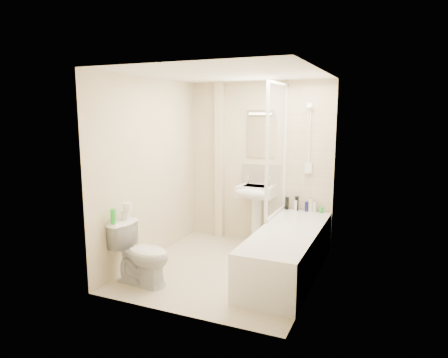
% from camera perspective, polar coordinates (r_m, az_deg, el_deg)
% --- Properties ---
extents(floor, '(2.50, 2.50, 0.00)m').
position_cam_1_polar(floor, '(5.18, 0.33, -12.65)').
color(floor, beige).
rests_on(floor, ground).
extents(wall_back, '(2.20, 0.02, 2.40)m').
position_cam_1_polar(wall_back, '(6.01, 5.04, 2.30)').
color(wall_back, beige).
rests_on(wall_back, ground).
extents(wall_left, '(0.02, 2.50, 2.40)m').
position_cam_1_polar(wall_left, '(5.38, -10.50, 1.30)').
color(wall_left, beige).
rests_on(wall_left, ground).
extents(wall_right, '(0.02, 2.50, 2.40)m').
position_cam_1_polar(wall_right, '(4.54, 13.21, -0.33)').
color(wall_right, beige).
rests_on(wall_right, ground).
extents(ceiling, '(2.20, 2.50, 0.02)m').
position_cam_1_polar(ceiling, '(4.81, 0.36, 14.83)').
color(ceiling, white).
rests_on(ceiling, wall_back).
extents(tile_back, '(0.70, 0.01, 1.75)m').
position_cam_1_polar(tile_back, '(5.78, 12.12, 4.07)').
color(tile_back, beige).
rests_on(tile_back, wall_back).
extents(tile_right, '(0.01, 2.10, 1.75)m').
position_cam_1_polar(tile_right, '(4.67, 13.54, 2.73)').
color(tile_right, beige).
rests_on(tile_right, wall_right).
extents(pipe_boxing, '(0.12, 0.12, 2.40)m').
position_cam_1_polar(pipe_boxing, '(6.18, -0.60, 2.54)').
color(pipe_boxing, beige).
rests_on(pipe_boxing, ground).
extents(splashback, '(0.60, 0.02, 0.30)m').
position_cam_1_polar(splashback, '(6.02, 5.24, 0.67)').
color(splashback, beige).
rests_on(splashback, wall_back).
extents(mirror, '(0.46, 0.01, 0.60)m').
position_cam_1_polar(mirror, '(5.95, 5.32, 5.90)').
color(mirror, white).
rests_on(mirror, wall_back).
extents(strip_light, '(0.42, 0.07, 0.07)m').
position_cam_1_polar(strip_light, '(5.92, 5.30, 9.46)').
color(strip_light, silver).
rests_on(strip_light, wall_back).
extents(bathtub, '(0.70, 2.10, 0.55)m').
position_cam_1_polar(bathtub, '(5.00, 9.14, -10.08)').
color(bathtub, white).
rests_on(bathtub, ground).
extents(shower_screen, '(0.04, 0.92, 1.80)m').
position_cam_1_polar(shower_screen, '(5.44, 7.57, 4.12)').
color(shower_screen, white).
rests_on(shower_screen, bathtub).
extents(shower_fixture, '(0.10, 0.16, 0.99)m').
position_cam_1_polar(shower_fixture, '(5.73, 12.05, 5.24)').
color(shower_fixture, white).
rests_on(shower_fixture, wall_back).
extents(pedestal_sink, '(0.53, 0.48, 1.01)m').
position_cam_1_polar(pedestal_sink, '(5.86, 4.50, -2.73)').
color(pedestal_sink, white).
rests_on(pedestal_sink, ground).
extents(bottle_black_a, '(0.05, 0.05, 0.19)m').
position_cam_1_polar(bottle_black_a, '(5.89, 8.99, -3.43)').
color(bottle_black_a, black).
rests_on(bottle_black_a, bathtub).
extents(bottle_white_a, '(0.06, 0.06, 0.15)m').
position_cam_1_polar(bottle_white_a, '(5.87, 10.28, -3.70)').
color(bottle_white_a, white).
rests_on(bottle_white_a, bathtub).
extents(bottle_black_b, '(0.05, 0.05, 0.21)m').
position_cam_1_polar(bottle_black_b, '(5.86, 10.35, -3.44)').
color(bottle_black_b, black).
rests_on(bottle_black_b, bathtub).
extents(bottle_blue, '(0.05, 0.05, 0.14)m').
position_cam_1_polar(bottle_blue, '(5.84, 11.74, -3.88)').
color(bottle_blue, '#131353').
rests_on(bottle_blue, bathtub).
extents(bottle_cream, '(0.06, 0.06, 0.18)m').
position_cam_1_polar(bottle_cream, '(5.82, 12.27, -3.74)').
color(bottle_cream, beige).
rests_on(bottle_cream, bathtub).
extents(bottle_white_b, '(0.05, 0.05, 0.14)m').
position_cam_1_polar(bottle_white_b, '(5.82, 12.82, -3.98)').
color(bottle_white_b, silver).
rests_on(bottle_white_b, bathtub).
extents(bottle_green, '(0.05, 0.05, 0.08)m').
position_cam_1_polar(bottle_green, '(5.81, 13.70, -4.32)').
color(bottle_green, green).
rests_on(bottle_green, bathtub).
extents(toilet, '(0.53, 0.77, 0.71)m').
position_cam_1_polar(toilet, '(4.74, -11.68, -10.38)').
color(toilet, white).
rests_on(toilet, ground).
extents(toilet_roll_lower, '(0.10, 0.10, 0.11)m').
position_cam_1_polar(toilet_roll_lower, '(4.83, -13.94, -5.01)').
color(toilet_roll_lower, white).
rests_on(toilet_roll_lower, toilet).
extents(toilet_roll_upper, '(0.10, 0.10, 0.10)m').
position_cam_1_polar(toilet_roll_upper, '(4.77, -13.64, -3.91)').
color(toilet_roll_upper, white).
rests_on(toilet_roll_upper, toilet_roll_lower).
extents(green_bottle, '(0.06, 0.06, 0.17)m').
position_cam_1_polar(green_bottle, '(4.68, -15.55, -5.15)').
color(green_bottle, green).
rests_on(green_bottle, toilet).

